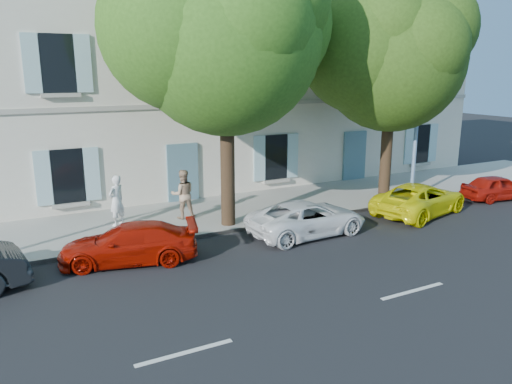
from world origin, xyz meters
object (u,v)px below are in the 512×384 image
car_red_coupe (129,244)px  pedestrian_b (183,194)px  car_red_hatchback (497,187)px  tree_left (226,40)px  tree_right (392,59)px  street_lamp (422,87)px  car_yellow_supercar (420,199)px  car_white_coupe (308,218)px  pedestrian_a (117,200)px

car_red_coupe → pedestrian_b: (2.71, 2.99, 0.48)m
car_red_hatchback → tree_left: (-11.78, 1.72, 5.79)m
tree_right → pedestrian_b: 9.74m
tree_right → street_lamp: size_ratio=1.09×
car_yellow_supercar → street_lamp: street_lamp is taller
car_white_coupe → pedestrian_b: pedestrian_b is taller
tree_left → pedestrian_a: bearing=154.0°
car_yellow_supercar → car_red_hatchback: 4.60m
car_red_coupe → tree_right: (11.14, 1.85, 5.22)m
street_lamp → tree_right: bearing=150.4°
car_red_coupe → tree_right: size_ratio=0.44×
car_red_coupe → street_lamp: size_ratio=0.48×
car_red_coupe → car_white_coupe: (5.88, -0.32, 0.01)m
car_red_hatchback → car_white_coupe: bearing=100.4°
car_yellow_supercar → pedestrian_a: size_ratio=2.46×
tree_right → pedestrian_a: tree_right is taller
car_red_coupe → pedestrian_a: (0.41, 3.23, 0.47)m
tree_right → car_yellow_supercar: bearing=-93.3°
pedestrian_b → pedestrian_a: bearing=2.9°
car_white_coupe → tree_right: 7.71m
tree_left → tree_right: bearing=2.3°
car_white_coupe → tree_left: bearing=45.2°
tree_right → pedestrian_b: (-8.43, 1.14, -4.74)m
tree_right → street_lamp: 1.66m
tree_left → pedestrian_b: size_ratio=5.39×
tree_right → street_lamp: (1.11, -0.63, -1.06)m
car_red_hatchback → pedestrian_a: pedestrian_a is taller
tree_left → pedestrian_b: (-1.13, 1.43, -5.28)m
car_white_coupe → street_lamp: bearing=-78.8°
street_lamp → tree_left: bearing=177.7°
car_white_coupe → car_red_hatchback: bearing=-91.5°
car_yellow_supercar → car_white_coupe: bearing=75.5°
car_red_hatchback → car_red_coupe: bearing=98.9°
car_red_coupe → car_yellow_supercar: bearing=104.1°
car_red_coupe → car_white_coupe: car_white_coupe is taller
car_red_coupe → car_yellow_supercar: 11.02m
car_red_hatchback → street_lamp: bearing=77.2°
car_yellow_supercar → pedestrian_a: pedestrian_a is taller
car_yellow_supercar → tree_right: size_ratio=0.49×
pedestrian_b → street_lamp: bearing=178.3°
car_red_coupe → pedestrian_a: 3.29m
tree_right → pedestrian_b: bearing=172.3°
car_red_hatchback → pedestrian_a: size_ratio=1.77×
car_red_coupe → tree_left: tree_left is taller
car_yellow_supercar → car_red_hatchback: car_yellow_supercar is taller
car_white_coupe → tree_right: size_ratio=0.47×
street_lamp → pedestrian_a: (-11.84, 2.00, -3.69)m
tree_left → tree_right: 7.33m
car_red_hatchback → tree_right: tree_right is taller
pedestrian_a → street_lamp: bearing=137.2°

